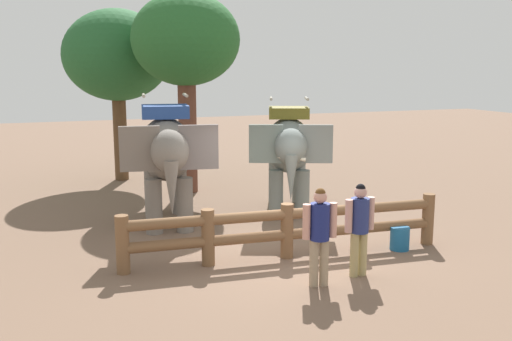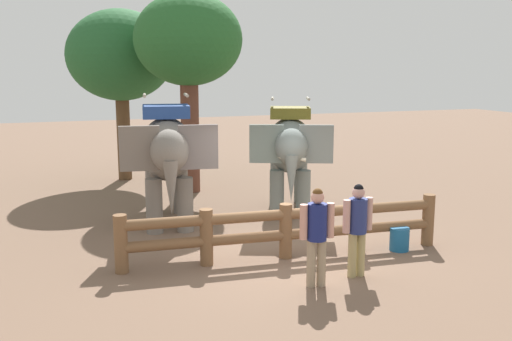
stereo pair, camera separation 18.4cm
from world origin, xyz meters
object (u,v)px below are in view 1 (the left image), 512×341
(elephant_center, at_px, (289,148))
(tree_back_center, at_px, (186,43))
(elephant_near_left, at_px, (167,153))
(tourist_woman_in_black, at_px, (359,223))
(tree_far_left, at_px, (117,56))
(feed_bucket, at_px, (400,238))
(log_fence, at_px, (287,227))
(tourist_man_in_blue, at_px, (320,230))

(elephant_center, bearing_deg, tree_back_center, 119.87)
(elephant_near_left, relative_size, tourist_woman_in_black, 2.17)
(tourist_woman_in_black, xyz_separation_m, tree_far_left, (-2.69, 10.16, 2.94))
(tree_far_left, xyz_separation_m, feed_bucket, (4.21, -9.19, -3.66))
(log_fence, height_order, tourist_woman_in_black, tourist_woman_in_black)
(elephant_center, distance_m, tourist_man_in_blue, 5.00)
(log_fence, distance_m, tourist_woman_in_black, 1.57)
(tree_far_left, bearing_deg, tourist_man_in_blue, -79.90)
(log_fence, bearing_deg, tourist_woman_in_black, -59.48)
(elephant_center, relative_size, tree_far_left, 0.63)
(log_fence, relative_size, tourist_woman_in_black, 3.86)
(elephant_near_left, height_order, tree_back_center, tree_back_center)
(elephant_center, height_order, tourist_woman_in_black, elephant_center)
(log_fence, bearing_deg, elephant_center, 65.87)
(log_fence, relative_size, tree_back_center, 1.12)
(tree_back_center, relative_size, feed_bucket, 12.26)
(elephant_center, bearing_deg, log_fence, -114.13)
(tourist_man_in_blue, relative_size, tree_far_left, 0.31)
(log_fence, relative_size, tree_far_left, 1.18)
(tourist_woman_in_black, xyz_separation_m, tree_back_center, (-1.11, 7.65, 3.28))
(tourist_man_in_blue, bearing_deg, tree_far_left, 100.10)
(elephant_near_left, distance_m, elephant_center, 3.09)
(tree_back_center, bearing_deg, elephant_center, -60.13)
(log_fence, distance_m, tourist_man_in_blue, 1.53)
(log_fence, height_order, tourist_man_in_blue, tourist_man_in_blue)
(log_fence, height_order, elephant_center, elephant_center)
(elephant_center, height_order, feed_bucket, elephant_center)
(elephant_near_left, bearing_deg, tree_far_left, 92.74)
(tree_back_center, bearing_deg, tourist_woman_in_black, -81.75)
(tree_far_left, bearing_deg, elephant_center, -59.05)
(elephant_near_left, xyz_separation_m, feed_bucket, (3.93, -3.37, -1.45))
(feed_bucket, bearing_deg, elephant_center, 103.23)
(tree_far_left, bearing_deg, elephant_near_left, -87.26)
(log_fence, bearing_deg, tourist_man_in_blue, -92.82)
(tourist_woman_in_black, relative_size, tourist_man_in_blue, 0.99)
(tourist_woman_in_black, height_order, tourist_man_in_blue, tourist_man_in_blue)
(tourist_man_in_blue, bearing_deg, feed_bucket, 25.76)
(tourist_man_in_blue, relative_size, feed_bucket, 3.62)
(elephant_near_left, height_order, elephant_center, elephant_near_left)
(tree_back_center, bearing_deg, tree_far_left, 122.26)
(log_fence, xyz_separation_m, feed_bucket, (2.29, -0.35, -0.37))
(tourist_woman_in_black, distance_m, feed_bucket, 1.94)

